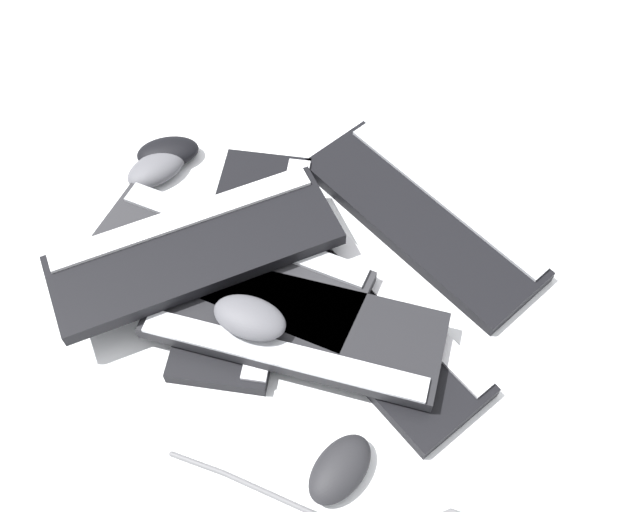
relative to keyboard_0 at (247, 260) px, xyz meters
The scene contains 11 objects.
ground_plane 0.19m from the keyboard_0, 159.09° to the right, with size 3.20×3.20×0.00m, color white.
keyboard_0 is the anchor object (origin of this frame).
keyboard_1 0.21m from the keyboard_0, 167.97° to the left, with size 0.45×0.37×0.03m.
keyboard_2 0.30m from the keyboard_0, 146.79° to the right, with size 0.45×0.36×0.03m.
keyboard_3 0.16m from the keyboard_0, 137.16° to the left, with size 0.44×0.16×0.03m.
keyboard_4 0.05m from the keyboard_0, 63.30° to the left, with size 0.45×0.20×0.03m.
keyboard_5 0.10m from the keyboard_0, 29.26° to the left, with size 0.43×0.40×0.03m.
mouse_0 0.25m from the keyboard_0, 31.22° to the right, with size 0.11×0.07×0.04m, color #4C4C51.
mouse_1 0.27m from the keyboard_0, 39.01° to the right, with size 0.11×0.07×0.04m, color black.
mouse_2 0.37m from the keyboard_0, 130.01° to the left, with size 0.11×0.07×0.04m, color black.
mouse_3 0.16m from the keyboard_0, 113.94° to the left, with size 0.11×0.07×0.04m, color #4C4C51.
Camera 1 is at (-0.11, 0.63, 0.98)m, focal length 40.00 mm.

